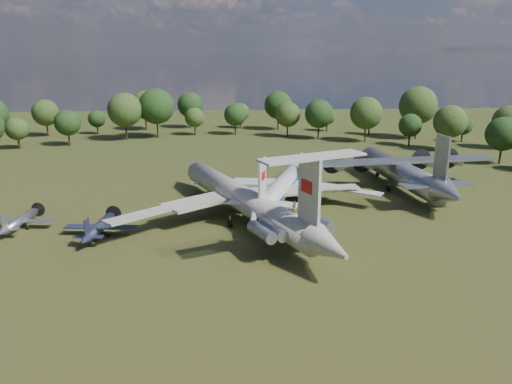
{
  "coord_description": "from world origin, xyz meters",
  "views": [
    {
      "loc": [
        2.41,
        -78.77,
        26.49
      ],
      "look_at": [
        7.89,
        -3.84,
        5.0
      ],
      "focal_mm": 35.0,
      "sensor_mm": 36.0,
      "label": 1
    }
  ],
  "objects_px": {
    "small_prop_northwest": "(21,223)",
    "il62_airliner": "(243,204)",
    "an12_transport": "(400,175)",
    "person_on_il62": "(294,208)",
    "tu104_jet": "(284,188)",
    "small_prop_west": "(100,229)"
  },
  "relations": [
    {
      "from": "il62_airliner",
      "to": "an12_transport",
      "type": "bearing_deg",
      "value": 4.7
    },
    {
      "from": "person_on_il62",
      "to": "tu104_jet",
      "type": "bearing_deg",
      "value": -134.32
    },
    {
      "from": "tu104_jet",
      "to": "small_prop_west",
      "type": "relative_size",
      "value": 3.21
    },
    {
      "from": "tu104_jet",
      "to": "small_prop_west",
      "type": "distance_m",
      "value": 33.56
    },
    {
      "from": "tu104_jet",
      "to": "small_prop_northwest",
      "type": "height_order",
      "value": "tu104_jet"
    },
    {
      "from": "il62_airliner",
      "to": "tu104_jet",
      "type": "distance_m",
      "value": 13.3
    },
    {
      "from": "an12_transport",
      "to": "person_on_il62",
      "type": "relative_size",
      "value": 22.14
    },
    {
      "from": "il62_airliner",
      "to": "tu104_jet",
      "type": "xyz_separation_m",
      "value": [
        7.96,
        10.65,
        -0.47
      ]
    },
    {
      "from": "small_prop_west",
      "to": "il62_airliner",
      "type": "bearing_deg",
      "value": 21.34
    },
    {
      "from": "an12_transport",
      "to": "small_prop_northwest",
      "type": "xyz_separation_m",
      "value": [
        -65.75,
        -17.79,
        -1.87
      ]
    },
    {
      "from": "tu104_jet",
      "to": "small_prop_west",
      "type": "bearing_deg",
      "value": -131.84
    },
    {
      "from": "small_prop_northwest",
      "to": "person_on_il62",
      "type": "xyz_separation_m",
      "value": [
        40.25,
        -12.92,
        5.59
      ]
    },
    {
      "from": "il62_airliner",
      "to": "person_on_il62",
      "type": "bearing_deg",
      "value": -90.0
    },
    {
      "from": "an12_transport",
      "to": "person_on_il62",
      "type": "distance_m",
      "value": 40.09
    },
    {
      "from": "tu104_jet",
      "to": "small_prop_northwest",
      "type": "bearing_deg",
      "value": -144.66
    },
    {
      "from": "small_prop_northwest",
      "to": "il62_airliner",
      "type": "bearing_deg",
      "value": 9.43
    },
    {
      "from": "person_on_il62",
      "to": "small_prop_northwest",
      "type": "bearing_deg",
      "value": -57.68
    },
    {
      "from": "tu104_jet",
      "to": "an12_transport",
      "type": "height_order",
      "value": "an12_transport"
    },
    {
      "from": "tu104_jet",
      "to": "an12_transport",
      "type": "bearing_deg",
      "value": 32.71
    },
    {
      "from": "il62_airliner",
      "to": "an12_transport",
      "type": "height_order",
      "value": "an12_transport"
    },
    {
      "from": "il62_airliner",
      "to": "small_prop_west",
      "type": "distance_m",
      "value": 22.18
    },
    {
      "from": "an12_transport",
      "to": "small_prop_northwest",
      "type": "distance_m",
      "value": 68.14
    }
  ]
}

